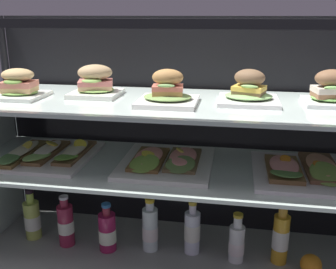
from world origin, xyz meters
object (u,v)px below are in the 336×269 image
Objects in this scene: juice_bottle_front_right_end at (66,224)px; juice_bottle_front_second at (108,231)px; plated_roll_sandwich_mid_left at (19,86)px; plated_roll_sandwich_center at (96,84)px; open_sandwich_tray_mid_right at (303,171)px; juice_bottle_near_post at (192,231)px; open_sandwich_tray_near_left_corner at (47,154)px; plated_roll_sandwich_left_of_center at (331,91)px; orange_fruit_beside_bottles at (311,265)px; plated_roll_sandwich_near_right_corner at (168,93)px; juice_bottle_front_middle at (281,237)px; plated_roll_sandwich_far_right at (249,92)px; juice_bottle_back_right at (237,243)px; juice_bottle_back_center at (150,229)px; open_sandwich_tray_mid_left at (166,161)px; juice_bottle_back_left at (32,219)px.

juice_bottle_front_right_end reaches higher than juice_bottle_front_second.
plated_roll_sandwich_center is (0.27, 0.08, 0.00)m from plated_roll_sandwich_mid_left.
open_sandwich_tray_mid_right is 1.63× the size of juice_bottle_near_post.
open_sandwich_tray_near_left_corner is (-0.20, -0.05, -0.28)m from plated_roll_sandwich_center.
plated_roll_sandwich_left_of_center reaches higher than orange_fruit_beside_bottles.
plated_roll_sandwich_near_right_corner is at bearing -175.29° from open_sandwich_tray_mid_right.
open_sandwich_tray_mid_right is 0.37m from orange_fruit_beside_bottles.
open_sandwich_tray_mid_right is 1.44× the size of juice_bottle_front_middle.
plated_roll_sandwich_mid_left is at bearing -175.88° from plated_roll_sandwich_far_right.
plated_roll_sandwich_center is 0.88× the size of juice_bottle_back_right.
open_sandwich_tray_near_left_corner is 0.51m from juice_bottle_back_center.
plated_roll_sandwich_far_right is 0.56× the size of open_sandwich_tray_mid_left.
plated_roll_sandwich_far_right is 0.68m from juice_bottle_back_center.
plated_roll_sandwich_far_right is (0.27, 0.07, 0.00)m from plated_roll_sandwich_near_right_corner.
plated_roll_sandwich_far_right is 1.00× the size of juice_bottle_front_second.
juice_bottle_front_right_end is at bearing 10.29° from open_sandwich_tray_near_left_corner.
plated_roll_sandwich_mid_left is 0.48× the size of open_sandwich_tray_mid_left.
juice_bottle_back_center is at bearing 7.90° from plated_roll_sandwich_mid_left.
open_sandwich_tray_mid_left is at bearing -174.51° from plated_roll_sandwich_far_right.
plated_roll_sandwich_center is at bearing 14.42° from juice_bottle_front_right_end.
open_sandwich_tray_mid_right reaches higher than juice_bottle_back_left.
juice_bottle_near_post is (0.10, 0.04, -0.31)m from open_sandwich_tray_mid_left.
juice_bottle_back_center is at bearing -179.06° from plated_roll_sandwich_left_of_center.
juice_bottle_front_right_end is at bearing -165.58° from plated_roll_sandwich_center.
plated_roll_sandwich_near_right_corner is at bearing -72.69° from open_sandwich_tray_mid_left.
plated_roll_sandwich_left_of_center is 0.76× the size of juice_bottle_back_left.
open_sandwich_tray_mid_right reaches higher than juice_bottle_back_right.
juice_bottle_front_middle reaches higher than juice_bottle_front_second.
plated_roll_sandwich_near_right_corner reaches higher than juice_bottle_front_second.
open_sandwich_tray_mid_right is (0.77, -0.05, -0.28)m from plated_roll_sandwich_center.
juice_bottle_back_left is at bearing 125.50° from plated_roll_sandwich_mid_left.
plated_roll_sandwich_near_right_corner is 0.88× the size of juice_bottle_back_center.
plated_roll_sandwich_left_of_center is 0.65m from orange_fruit_beside_bottles.
plated_roll_sandwich_left_of_center is at bearing 81.72° from orange_fruit_beside_bottles.
juice_bottle_back_center is (-0.56, 0.04, -0.31)m from open_sandwich_tray_mid_right.
juice_bottle_front_middle is (0.34, -0.01, 0.01)m from juice_bottle_near_post.
plated_roll_sandwich_near_right_corner is 0.28m from plated_roll_sandwich_far_right.
plated_roll_sandwich_center is at bearing 179.84° from plated_roll_sandwich_left_of_center.
juice_bottle_front_middle is (0.87, 0.03, 0.01)m from juice_bottle_front_right_end.
plated_roll_sandwich_mid_left is at bearing -172.10° from juice_bottle_back_center.
juice_bottle_back_left is (-0.12, 0.04, -0.32)m from open_sandwich_tray_near_left_corner.
plated_roll_sandwich_center is at bearing 170.57° from open_sandwich_tray_mid_left.
juice_bottle_back_right is (0.75, 0.02, -0.33)m from open_sandwich_tray_near_left_corner.
juice_bottle_front_middle is (0.99, 0.07, -0.57)m from plated_roll_sandwich_mid_left.
juice_bottle_front_second is at bearing 1.63° from open_sandwich_tray_near_left_corner.
plated_roll_sandwich_far_right is 0.28m from plated_roll_sandwich_left_of_center.
juice_bottle_back_left is (-1.16, -0.01, -0.60)m from plated_roll_sandwich_left_of_center.
juice_bottle_back_center is (0.35, 0.03, 0.00)m from juice_bottle_front_right_end.
plated_roll_sandwich_near_right_corner reaches higher than orange_fruit_beside_bottles.
juice_bottle_front_middle reaches higher than juice_bottle_back_left.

